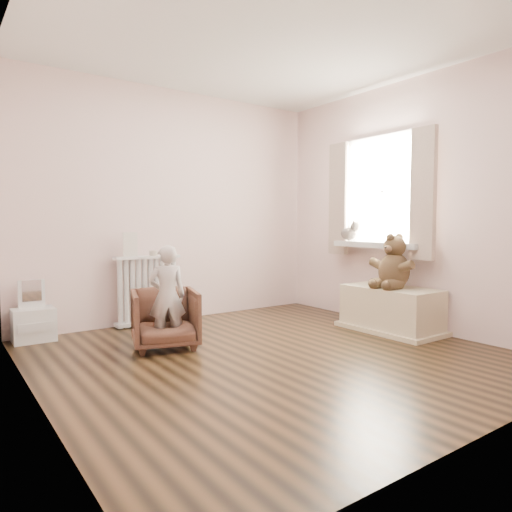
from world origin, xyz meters
TOP-DOWN VIEW (x-y plane):
  - floor at (0.00, 0.00)m, footprint 3.60×3.60m
  - ceiling at (0.00, 0.00)m, footprint 3.60×3.60m
  - back_wall at (0.00, 1.80)m, footprint 3.60×0.02m
  - front_wall at (0.00, -1.80)m, footprint 3.60×0.02m
  - left_wall at (-1.80, 0.00)m, footprint 0.02×3.60m
  - right_wall at (1.80, 0.00)m, footprint 0.02×3.60m
  - window at (1.76, 0.30)m, footprint 0.03×0.90m
  - window_sill at (1.67, 0.30)m, footprint 0.22×1.10m
  - curtain_left at (1.65, -0.27)m, footprint 0.06×0.26m
  - curtain_right at (1.65, 0.87)m, footprint 0.06×0.26m
  - radiator at (-0.41, 1.68)m, footprint 0.72×0.14m
  - paper_doll at (-0.60, 1.68)m, footprint 0.15×0.01m
  - tin_a at (-0.34, 1.68)m, footprint 0.09×0.09m
  - tin_b at (-0.19, 1.68)m, footprint 0.08×0.08m
  - toy_vanity at (-1.55, 1.65)m, footprint 0.36×0.26m
  - armchair at (-0.64, 0.74)m, footprint 0.70×0.71m
  - child at (-0.64, 0.69)m, footprint 0.37×0.30m
  - toy_bench at (1.52, -0.02)m, footprint 0.51×0.96m
  - teddy_bear at (1.51, -0.06)m, footprint 0.44×0.34m
  - plush_cat at (1.66, 0.70)m, footprint 0.26×0.32m

SIDE VIEW (x-z plane):
  - floor at x=0.00m, z-range -0.01..0.01m
  - toy_bench at x=1.52m, z-range -0.02..0.42m
  - armchair at x=-0.64m, z-range 0.00..0.52m
  - toy_vanity at x=-1.55m, z-range -0.01..0.56m
  - radiator at x=-0.41m, z-range 0.01..0.77m
  - child at x=-0.64m, z-range 0.02..0.91m
  - teddy_bear at x=1.51m, z-range 0.40..0.94m
  - tin_b at x=-0.19m, z-range 0.75..0.80m
  - tin_a at x=-0.34m, z-range 0.75..0.81m
  - window_sill at x=1.67m, z-range 0.84..0.90m
  - paper_doll at x=-0.60m, z-range 0.75..1.01m
  - plush_cat at x=1.66m, z-range 0.88..1.12m
  - back_wall at x=0.00m, z-range 0.00..2.60m
  - front_wall at x=0.00m, z-range 0.00..2.60m
  - left_wall at x=-1.80m, z-range 0.00..2.60m
  - right_wall at x=1.80m, z-range 0.00..2.60m
  - curtain_left at x=1.65m, z-range 0.74..2.04m
  - curtain_right at x=1.65m, z-range 0.74..2.04m
  - window at x=1.76m, z-range 0.90..2.00m
  - ceiling at x=0.00m, z-range 2.60..2.60m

